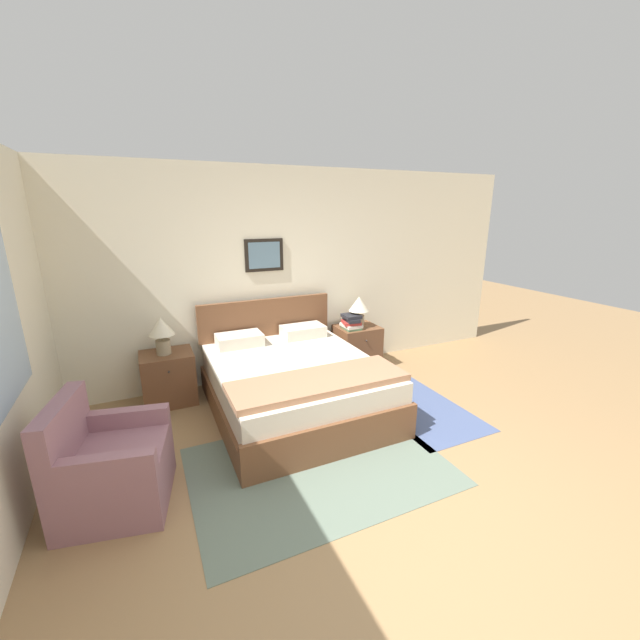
% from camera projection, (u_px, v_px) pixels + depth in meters
% --- Properties ---
extents(ground_plane, '(16.00, 16.00, 0.00)m').
position_uv_depth(ground_plane, '(405.00, 520.00, 2.75)').
color(ground_plane, '#99754C').
extents(wall_back, '(7.16, 0.09, 2.60)m').
position_uv_depth(wall_back, '(272.00, 275.00, 4.89)').
color(wall_back, beige).
rests_on(wall_back, ground_plane).
extents(area_rug_main, '(2.09, 1.49, 0.01)m').
position_uv_depth(area_rug_main, '(319.00, 466.00, 3.32)').
color(area_rug_main, slate).
rests_on(area_rug_main, ground_plane).
extents(area_rug_bedside, '(0.87, 1.55, 0.01)m').
position_uv_depth(area_rug_bedside, '(415.00, 405.00, 4.34)').
color(area_rug_bedside, '#47567F').
rests_on(area_rug_bedside, ground_plane).
extents(bed, '(1.66, 1.98, 1.03)m').
position_uv_depth(bed, '(294.00, 383.00, 4.18)').
color(bed, brown).
rests_on(bed, ground_plane).
extents(armchair, '(0.83, 0.85, 0.85)m').
position_uv_depth(armchair, '(110.00, 468.00, 2.83)').
color(armchair, '#8E606B').
rests_on(armchair, ground_plane).
extents(nightstand_near_window, '(0.55, 0.48, 0.58)m').
position_uv_depth(nightstand_near_window, '(169.00, 378.00, 4.36)').
color(nightstand_near_window, brown).
rests_on(nightstand_near_window, ground_plane).
extents(nightstand_by_door, '(0.55, 0.48, 0.58)m').
position_uv_depth(nightstand_by_door, '(357.00, 347.00, 5.33)').
color(nightstand_by_door, brown).
rests_on(nightstand_by_door, ground_plane).
extents(table_lamp_near_window, '(0.27, 0.27, 0.41)m').
position_uv_depth(table_lamp_near_window, '(161.00, 331.00, 4.19)').
color(table_lamp_near_window, gray).
rests_on(table_lamp_near_window, nightstand_near_window).
extents(table_lamp_by_door, '(0.27, 0.27, 0.41)m').
position_uv_depth(table_lamp_by_door, '(359.00, 307.00, 5.17)').
color(table_lamp_by_door, gray).
rests_on(table_lamp_by_door, nightstand_by_door).
extents(book_thick_bottom, '(0.21, 0.26, 0.03)m').
position_uv_depth(book_thick_bottom, '(351.00, 328.00, 5.16)').
color(book_thick_bottom, '#4C7551').
rests_on(book_thick_bottom, nightstand_by_door).
extents(book_hardcover_middle, '(0.22, 0.27, 0.04)m').
position_uv_depth(book_hardcover_middle, '(351.00, 325.00, 5.15)').
color(book_hardcover_middle, silver).
rests_on(book_hardcover_middle, book_thick_bottom).
extents(book_novel_upper, '(0.26, 0.26, 0.04)m').
position_uv_depth(book_novel_upper, '(351.00, 322.00, 5.14)').
color(book_novel_upper, '#B7332D').
rests_on(book_novel_upper, book_hardcover_middle).
extents(book_slim_near_top, '(0.20, 0.30, 0.04)m').
position_uv_depth(book_slim_near_top, '(351.00, 319.00, 5.13)').
color(book_slim_near_top, '#232328').
rests_on(book_slim_near_top, book_novel_upper).
extents(book_paperback_top, '(0.21, 0.23, 0.04)m').
position_uv_depth(book_paperback_top, '(351.00, 316.00, 5.12)').
color(book_paperback_top, '#232328').
rests_on(book_paperback_top, book_slim_near_top).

